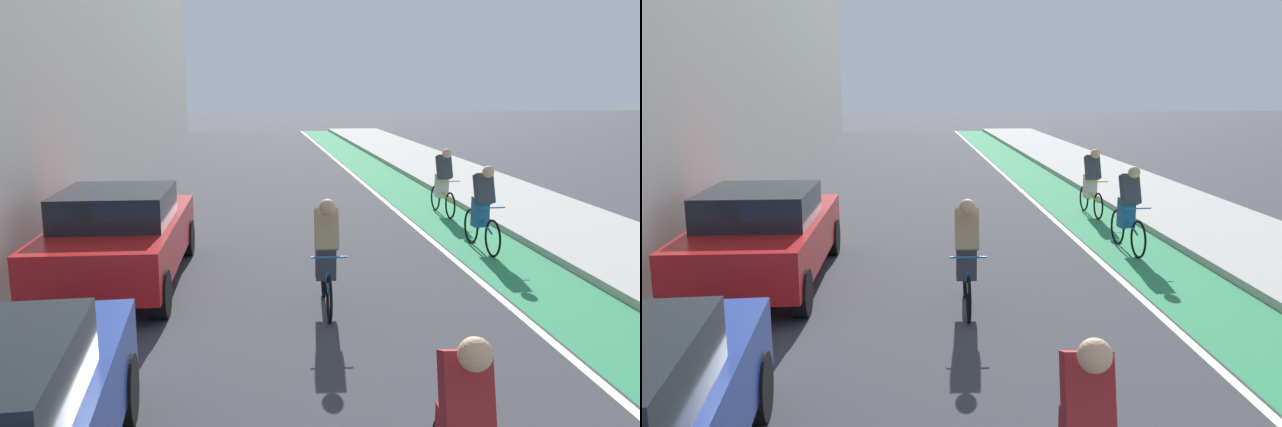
{
  "view_description": "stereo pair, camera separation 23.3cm",
  "coord_description": "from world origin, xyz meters",
  "views": [
    {
      "loc": [
        -1.24,
        0.62,
        3.16
      ],
      "look_at": [
        -0.09,
        10.34,
        1.19
      ],
      "focal_mm": 37.4,
      "sensor_mm": 36.0,
      "label": 1
    },
    {
      "loc": [
        -1.01,
        0.59,
        3.16
      ],
      "look_at": [
        -0.09,
        10.34,
        1.19
      ],
      "focal_mm": 37.4,
      "sensor_mm": 36.0,
      "label": 2
    }
  ],
  "objects": [
    {
      "name": "cyclist_mid",
      "position": [
        -0.11,
        9.46,
        0.85
      ],
      "size": [
        0.48,
        1.69,
        1.6
      ],
      "color": "black",
      "rests_on": "ground"
    },
    {
      "name": "parked_sedan_red",
      "position": [
        -3.15,
        10.98,
        0.79
      ],
      "size": [
        1.99,
        4.43,
        1.53
      ],
      "color": "red",
      "rests_on": "ground"
    },
    {
      "name": "bike_lane_paint",
      "position": [
        3.4,
        20.19,
        0.0
      ],
      "size": [
        1.6,
        44.38,
        0.0
      ],
      "primitive_type": "cube",
      "color": "#2D8451",
      "rests_on": "ground"
    },
    {
      "name": "sidewalk_right",
      "position": [
        5.73,
        20.19,
        0.07
      ],
      "size": [
        3.07,
        44.38,
        0.14
      ],
      "primitive_type": "cube",
      "color": "#A8A59E",
      "rests_on": "ground"
    },
    {
      "name": "ground_plane",
      "position": [
        0.0,
        18.19,
        0.0
      ],
      "size": [
        97.63,
        97.63,
        0.0
      ],
      "primitive_type": "plane",
      "color": "#38383D"
    },
    {
      "name": "cyclist_far",
      "position": [
        3.5,
        15.82,
        0.84
      ],
      "size": [
        0.48,
        1.67,
        1.59
      ],
      "color": "black",
      "rests_on": "ground"
    },
    {
      "name": "cyclist_trailing",
      "position": [
        3.22,
        12.43,
        0.85
      ],
      "size": [
        0.48,
        1.74,
        1.62
      ],
      "color": "black",
      "rests_on": "ground"
    },
    {
      "name": "lane_divider_stripe",
      "position": [
        2.5,
        20.19,
        0.0
      ],
      "size": [
        0.12,
        44.38,
        0.0
      ],
      "primitive_type": "cube",
      "color": "white",
      "rests_on": "ground"
    }
  ]
}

